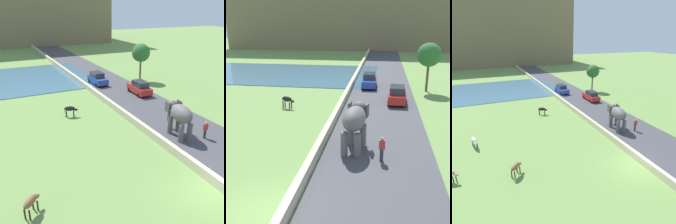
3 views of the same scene
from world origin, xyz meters
The scene contains 10 objects.
ground_plane centered at (0.00, 0.00, 0.00)m, with size 220.00×220.00×0.00m, color #6B8E47.
road_surface centered at (5.00, 20.00, 0.03)m, with size 7.00×120.00×0.06m, color #424247.
barrier_wall centered at (1.20, 18.00, 0.35)m, with size 0.40×110.00×0.71m, color beige.
lake centered at (-14.00, 33.00, 0.04)m, with size 36.00×18.00×0.08m, color #426B84.
elephant centered at (3.45, 6.99, 2.04)m, with size 1.71×3.54×2.99m.
person_beside_elephant centered at (5.22, 5.53, 0.87)m, with size 0.36×0.22×1.63m.
car_red centered at (6.57, 18.63, 0.90)m, with size 1.91×4.06×1.80m.
car_blue centered at (3.42, 25.30, 0.90)m, with size 1.85×4.03×1.80m.
cow_black centered at (-3.83, 15.36, 0.84)m, with size 1.42×0.79×1.15m.
tree_mid centered at (10.18, 24.41, 4.24)m, with size 2.73×2.73×5.64m.
Camera 2 is at (5.09, -10.62, 8.26)m, focal length 47.17 mm.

